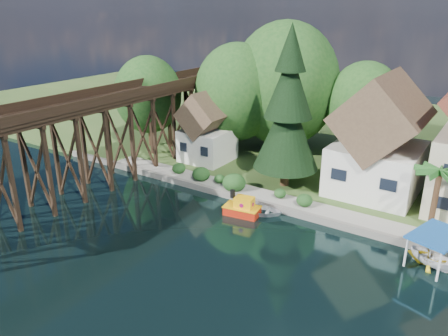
{
  "coord_description": "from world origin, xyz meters",
  "views": [
    {
      "loc": [
        16.15,
        -23.01,
        16.9
      ],
      "look_at": [
        -3.14,
        6.0,
        3.79
      ],
      "focal_mm": 35.0,
      "sensor_mm": 36.0,
      "label": 1
    }
  ],
  "objects_px": {
    "trestle_bridge": "(110,130)",
    "house_left": "(379,143)",
    "shed": "(207,131)",
    "boat_canopy": "(434,253)",
    "tugboat": "(242,208)",
    "boat_yellow": "(429,255)",
    "conifer": "(288,112)",
    "boat_white_a": "(260,209)",
    "palm_tree": "(440,174)"
  },
  "relations": [
    {
      "from": "trestle_bridge",
      "to": "shed",
      "type": "distance_m",
      "value": 10.69
    },
    {
      "from": "shed",
      "to": "tugboat",
      "type": "xyz_separation_m",
      "value": [
        9.9,
        -8.73,
        -3.17
      ]
    },
    {
      "from": "conifer",
      "to": "tugboat",
      "type": "xyz_separation_m",
      "value": [
        -0.53,
        -6.91,
        -7.07
      ]
    },
    {
      "from": "palm_tree",
      "to": "boat_white_a",
      "type": "xyz_separation_m",
      "value": [
        -12.76,
        -4.39,
        -4.6
      ]
    },
    {
      "from": "conifer",
      "to": "shed",
      "type": "bearing_deg",
      "value": 170.08
    },
    {
      "from": "conifer",
      "to": "palm_tree",
      "type": "relative_size",
      "value": 2.91
    },
    {
      "from": "boat_canopy",
      "to": "boat_yellow",
      "type": "distance_m",
      "value": 0.57
    },
    {
      "from": "boat_canopy",
      "to": "boat_yellow",
      "type": "height_order",
      "value": "boat_canopy"
    },
    {
      "from": "boat_yellow",
      "to": "shed",
      "type": "bearing_deg",
      "value": 68.36
    },
    {
      "from": "trestle_bridge",
      "to": "tugboat",
      "type": "distance_m",
      "value": 15.63
    },
    {
      "from": "boat_yellow",
      "to": "boat_white_a",
      "type": "bearing_deg",
      "value": 84.75
    },
    {
      "from": "house_left",
      "to": "shed",
      "type": "bearing_deg",
      "value": -175.23
    },
    {
      "from": "tugboat",
      "to": "boat_yellow",
      "type": "bearing_deg",
      "value": 2.79
    },
    {
      "from": "trestle_bridge",
      "to": "house_left",
      "type": "distance_m",
      "value": 25.42
    },
    {
      "from": "house_left",
      "to": "boat_white_a",
      "type": "distance_m",
      "value": 12.43
    },
    {
      "from": "boat_white_a",
      "to": "boat_yellow",
      "type": "xyz_separation_m",
      "value": [
        13.52,
        -0.4,
        0.32
      ]
    },
    {
      "from": "trestle_bridge",
      "to": "tugboat",
      "type": "xyz_separation_m",
      "value": [
        14.9,
        0.6,
        -4.69
      ]
    },
    {
      "from": "trestle_bridge",
      "to": "boat_canopy",
      "type": "relative_size",
      "value": 9.58
    },
    {
      "from": "boat_white_a",
      "to": "shed",
      "type": "bearing_deg",
      "value": 41.84
    },
    {
      "from": "tugboat",
      "to": "boat_yellow",
      "type": "xyz_separation_m",
      "value": [
        14.63,
        0.71,
        0.07
      ]
    },
    {
      "from": "house_left",
      "to": "trestle_bridge",
      "type": "bearing_deg",
      "value": -154.79
    },
    {
      "from": "tugboat",
      "to": "boat_canopy",
      "type": "bearing_deg",
      "value": 1.65
    },
    {
      "from": "conifer",
      "to": "palm_tree",
      "type": "height_order",
      "value": "conifer"
    },
    {
      "from": "conifer",
      "to": "boat_canopy",
      "type": "bearing_deg",
      "value": -24.2
    },
    {
      "from": "conifer",
      "to": "boat_canopy",
      "type": "relative_size",
      "value": 3.26
    },
    {
      "from": "shed",
      "to": "boat_canopy",
      "type": "bearing_deg",
      "value": -18.47
    },
    {
      "from": "boat_white_a",
      "to": "boat_canopy",
      "type": "distance_m",
      "value": 13.88
    },
    {
      "from": "palm_tree",
      "to": "trestle_bridge",
      "type": "bearing_deg",
      "value": -168.03
    },
    {
      "from": "trestle_bridge",
      "to": "palm_tree",
      "type": "bearing_deg",
      "value": 11.97
    },
    {
      "from": "house_left",
      "to": "tugboat",
      "type": "height_order",
      "value": "house_left"
    },
    {
      "from": "tugboat",
      "to": "boat_white_a",
      "type": "bearing_deg",
      "value": 45.23
    },
    {
      "from": "house_left",
      "to": "palm_tree",
      "type": "height_order",
      "value": "house_left"
    },
    {
      "from": "trestle_bridge",
      "to": "house_left",
      "type": "height_order",
      "value": "house_left"
    },
    {
      "from": "trestle_bridge",
      "to": "boat_yellow",
      "type": "bearing_deg",
      "value": 2.54
    },
    {
      "from": "palm_tree",
      "to": "boat_white_a",
      "type": "distance_m",
      "value": 14.26
    },
    {
      "from": "house_left",
      "to": "boat_yellow",
      "type": "height_order",
      "value": "house_left"
    },
    {
      "from": "boat_white_a",
      "to": "tugboat",
      "type": "bearing_deg",
      "value": 121.74
    },
    {
      "from": "trestle_bridge",
      "to": "boat_canopy",
      "type": "height_order",
      "value": "trestle_bridge"
    },
    {
      "from": "shed",
      "to": "boat_white_a",
      "type": "relative_size",
      "value": 2.0
    },
    {
      "from": "boat_canopy",
      "to": "house_left",
      "type": "bearing_deg",
      "value": 124.94
    },
    {
      "from": "house_left",
      "to": "tugboat",
      "type": "bearing_deg",
      "value": -128.37
    },
    {
      "from": "shed",
      "to": "boat_yellow",
      "type": "bearing_deg",
      "value": -18.11
    },
    {
      "from": "trestle_bridge",
      "to": "house_left",
      "type": "bearing_deg",
      "value": 25.21
    },
    {
      "from": "boat_white_a",
      "to": "boat_yellow",
      "type": "distance_m",
      "value": 13.53
    },
    {
      "from": "palm_tree",
      "to": "tugboat",
      "type": "xyz_separation_m",
      "value": [
        -13.87,
        -5.51,
        -4.35
      ]
    },
    {
      "from": "shed",
      "to": "trestle_bridge",
      "type": "bearing_deg",
      "value": -118.19
    },
    {
      "from": "trestle_bridge",
      "to": "boat_canopy",
      "type": "xyz_separation_m",
      "value": [
        29.85,
        1.03,
        -4.25
      ]
    },
    {
      "from": "trestle_bridge",
      "to": "shed",
      "type": "xyz_separation_m",
      "value": [
        5.0,
        9.33,
        -1.52
      ]
    },
    {
      "from": "boat_canopy",
      "to": "shed",
      "type": "bearing_deg",
      "value": 161.53
    },
    {
      "from": "trestle_bridge",
      "to": "tugboat",
      "type": "relative_size",
      "value": 13.65
    }
  ]
}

